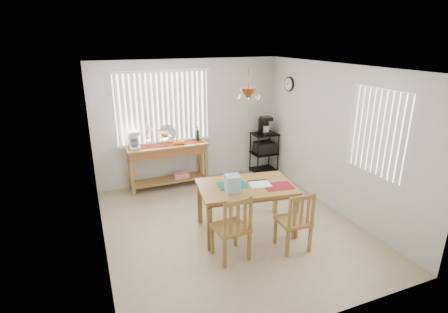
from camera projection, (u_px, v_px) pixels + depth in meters
name	position (u px, v px, depth m)	size (l,w,h in m)	color
ground	(231.00, 226.00, 5.87)	(4.00, 4.50, 0.01)	tan
room_shell	(231.00, 128.00, 5.33)	(4.20, 4.70, 2.70)	beige
sideboard	(168.00, 156.00, 7.19)	(1.64, 0.46, 0.92)	olive
sideboard_items	(154.00, 139.00, 6.99)	(1.56, 0.39, 0.71)	maroon
wire_cart	(264.00, 149.00, 8.02)	(0.55, 0.44, 0.94)	black
cart_items	(265.00, 126.00, 7.85)	(0.22, 0.27, 0.39)	black
dining_table	(246.00, 191.00, 5.53)	(1.61, 1.16, 0.80)	olive
table_items	(240.00, 184.00, 5.32)	(1.14, 0.69, 0.25)	#126656
chair_left	(232.00, 228.00, 4.87)	(0.50, 0.50, 0.99)	olive
chair_right	(295.00, 222.00, 5.09)	(0.45, 0.45, 0.94)	olive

